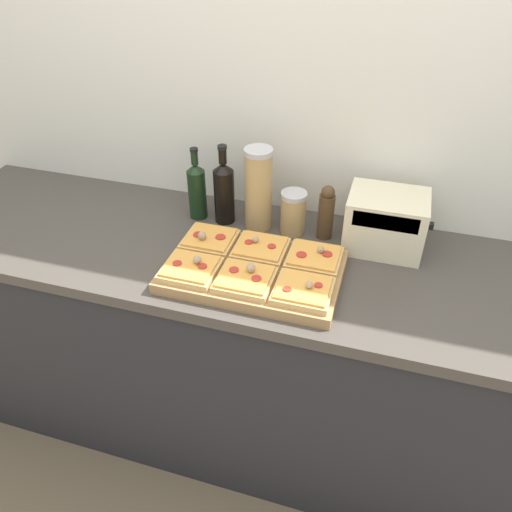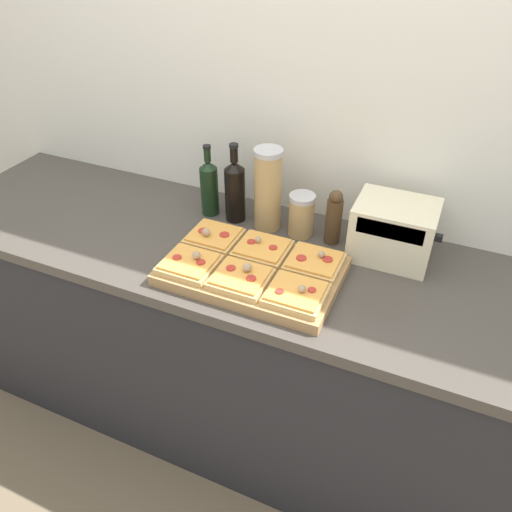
{
  "view_description": "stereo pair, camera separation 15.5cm",
  "coord_description": "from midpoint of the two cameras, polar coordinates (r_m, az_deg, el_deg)",
  "views": [
    {
      "loc": [
        0.32,
        -0.97,
        1.91
      ],
      "look_at": [
        -0.04,
        0.23,
        0.99
      ],
      "focal_mm": 35.0,
      "sensor_mm": 36.0,
      "label": 1
    },
    {
      "loc": [
        0.47,
        -0.92,
        1.91
      ],
      "look_at": [
        -0.04,
        0.23,
        0.99
      ],
      "focal_mm": 35.0,
      "sensor_mm": 36.0,
      "label": 2
    }
  ],
  "objects": [
    {
      "name": "olive_oil_bottle",
      "position": [
        1.83,
        -2.93,
        7.88
      ],
      "size": [
        0.07,
        0.07,
        0.27
      ],
      "color": "black",
      "rests_on": "kitchen_counter"
    },
    {
      "name": "pizza_slice_front_center",
      "position": [
        1.47,
        1.29,
        -2.62
      ],
      "size": [
        0.16,
        0.15,
        0.06
      ],
      "color": "tan",
      "rests_on": "cutting_board"
    },
    {
      "name": "pizza_slice_back_right",
      "position": [
        1.56,
        9.56,
        -0.79
      ],
      "size": [
        0.16,
        0.15,
        0.05
      ],
      "color": "tan",
      "rests_on": "cutting_board"
    },
    {
      "name": "grain_jar_tall",
      "position": [
        1.73,
        3.96,
        7.53
      ],
      "size": [
        0.1,
        0.1,
        0.3
      ],
      "color": "tan",
      "rests_on": "kitchen_counter"
    },
    {
      "name": "pizza_slice_back_center",
      "position": [
        1.6,
        3.53,
        0.73
      ],
      "size": [
        0.16,
        0.15,
        0.05
      ],
      "color": "tan",
      "rests_on": "cutting_board"
    },
    {
      "name": "cutting_board",
      "position": [
        1.55,
        2.41,
        -1.85
      ],
      "size": [
        0.54,
        0.34,
        0.04
      ],
      "primitive_type": "cube",
      "color": "#A37A4C",
      "rests_on": "kitchen_counter"
    },
    {
      "name": "wine_bottle",
      "position": [
        1.78,
        0.08,
        7.52
      ],
      "size": [
        0.07,
        0.07,
        0.29
      ],
      "color": "black",
      "rests_on": "kitchen_counter"
    },
    {
      "name": "wall_back",
      "position": [
        1.79,
        9.59,
        14.1
      ],
      "size": [
        6.0,
        0.06,
        2.5
      ],
      "color": "silver",
      "rests_on": "ground_plane"
    },
    {
      "name": "kitchen_counter",
      "position": [
        1.96,
        4.37,
        -11.4
      ],
      "size": [
        2.63,
        0.67,
        0.93
      ],
      "color": "#232328",
      "rests_on": "ground_plane"
    },
    {
      "name": "grain_jar_short",
      "position": [
        1.73,
        7.79,
        4.59
      ],
      "size": [
        0.09,
        0.09,
        0.15
      ],
      "color": "tan",
      "rests_on": "kitchen_counter"
    },
    {
      "name": "pepper_mill",
      "position": [
        1.7,
        11.5,
        4.27
      ],
      "size": [
        0.05,
        0.05,
        0.2
      ],
      "color": "#47331E",
      "rests_on": "kitchen_counter"
    },
    {
      "name": "pizza_slice_front_left",
      "position": [
        1.53,
        -4.75,
        -0.97
      ],
      "size": [
        0.16,
        0.15,
        0.05
      ],
      "color": "tan",
      "rests_on": "cutting_board"
    },
    {
      "name": "pizza_slice_front_right",
      "position": [
        1.43,
        7.76,
        -4.4
      ],
      "size": [
        0.16,
        0.15,
        0.05
      ],
      "color": "tan",
      "rests_on": "cutting_board"
    },
    {
      "name": "toaster_oven",
      "position": [
        1.68,
        18.0,
        2.69
      ],
      "size": [
        0.28,
        0.2,
        0.19
      ],
      "color": "beige",
      "rests_on": "kitchen_counter"
    },
    {
      "name": "ground_plane",
      "position": [
        2.17,
        0.5,
        -25.64
      ],
      "size": [
        12.0,
        12.0,
        0.0
      ],
      "primitive_type": "plane",
      "color": "brown"
    },
    {
      "name": "pizza_slice_back_left",
      "position": [
        1.65,
        -2.17,
        2.15
      ],
      "size": [
        0.16,
        0.15,
        0.06
      ],
      "color": "tan",
      "rests_on": "cutting_board"
    }
  ]
}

